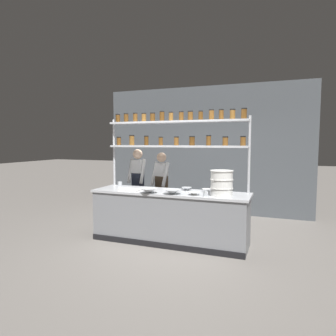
{
  "coord_description": "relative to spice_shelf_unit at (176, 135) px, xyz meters",
  "views": [
    {
      "loc": [
        1.84,
        -4.93,
        1.79
      ],
      "look_at": [
        -0.11,
        0.2,
        1.32
      ],
      "focal_mm": 32.0,
      "sensor_mm": 36.0,
      "label": 1
    }
  ],
  "objects": [
    {
      "name": "serving_cup_front",
      "position": [
        0.71,
        -0.58,
        -0.95
      ],
      "size": [
        0.08,
        0.08,
        0.09
      ],
      "color": "#B2B7BC",
      "rests_on": "prep_counter"
    },
    {
      "name": "prep_bowl_far_left",
      "position": [
        -0.28,
        -0.63,
        -0.96
      ],
      "size": [
        0.3,
        0.3,
        0.08
      ],
      "color": "silver",
      "rests_on": "prep_counter"
    },
    {
      "name": "prep_bowl_center_back",
      "position": [
        0.61,
        -0.11,
        -0.97
      ],
      "size": [
        0.17,
        0.17,
        0.05
      ],
      "color": "white",
      "rests_on": "prep_counter"
    },
    {
      "name": "back_wall",
      "position": [
        -0.01,
        2.19,
        -0.33
      ],
      "size": [
        5.21,
        0.12,
        3.18
      ],
      "primitive_type": "cube",
      "color": "#4C5156",
      "rests_on": "ground_plane"
    },
    {
      "name": "prep_counter",
      "position": [
        -0.01,
        -0.33,
        -1.46
      ],
      "size": [
        2.81,
        0.76,
        0.92
      ],
      "color": "gray",
      "rests_on": "ground_plane"
    },
    {
      "name": "prep_bowl_near_left",
      "position": [
        0.5,
        -0.54,
        -0.97
      ],
      "size": [
        0.2,
        0.2,
        0.06
      ],
      "color": "silver",
      "rests_on": "prep_counter"
    },
    {
      "name": "chef_center",
      "position": [
        -0.5,
        0.48,
        -1.02
      ],
      "size": [
        0.41,
        0.33,
        1.58
      ],
      "rotation": [
        0.0,
        0.0,
        -0.25
      ],
      "color": "black",
      "rests_on": "ground_plane"
    },
    {
      "name": "chef_left",
      "position": [
        -1.04,
        0.48,
        -0.97
      ],
      "size": [
        0.36,
        0.29,
        1.64
      ],
      "rotation": [
        0.0,
        0.0,
        -0.01
      ],
      "color": "black",
      "rests_on": "ground_plane"
    },
    {
      "name": "prep_bowl_near_right",
      "position": [
        0.24,
        -0.1,
        -0.97
      ],
      "size": [
        0.19,
        0.19,
        0.05
      ],
      "color": "#B2B7BC",
      "rests_on": "prep_counter"
    },
    {
      "name": "spice_shelf_unit",
      "position": [
        0.0,
        0.0,
        0.0
      ],
      "size": [
        2.69,
        0.28,
        2.37
      ],
      "color": "#B7BABF",
      "rests_on": "ground_plane"
    },
    {
      "name": "serving_cup_by_board",
      "position": [
        -1.14,
        -0.12,
        -0.95
      ],
      "size": [
        0.09,
        0.09,
        0.09
      ],
      "color": "#B2B7BC",
      "rests_on": "prep_counter"
    },
    {
      "name": "cutting_board",
      "position": [
        -0.71,
        -0.47,
        -0.98
      ],
      "size": [
        0.4,
        0.26,
        0.02
      ],
      "color": "silver",
      "rests_on": "prep_counter"
    },
    {
      "name": "container_stack",
      "position": [
        0.94,
        -0.47,
        -0.79
      ],
      "size": [
        0.37,
        0.37,
        0.42
      ],
      "color": "white",
      "rests_on": "prep_counter"
    },
    {
      "name": "prep_bowl_center_front",
      "position": [
        0.14,
        -0.59,
        -0.96
      ],
      "size": [
        0.29,
        0.29,
        0.08
      ],
      "color": "silver",
      "rests_on": "prep_counter"
    },
    {
      "name": "ground_plane",
      "position": [
        -0.01,
        -0.33,
        -1.92
      ],
      "size": [
        40.0,
        40.0,
        0.0
      ],
      "primitive_type": "plane",
      "color": "slate"
    }
  ]
}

